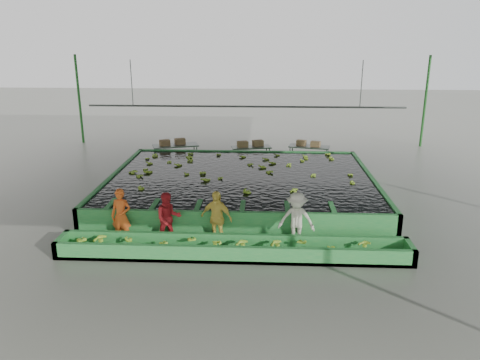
{
  "coord_description": "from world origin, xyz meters",
  "views": [
    {
      "loc": [
        0.81,
        -15.61,
        5.99
      ],
      "look_at": [
        0.0,
        0.5,
        1.0
      ],
      "focal_mm": 35.0,
      "sensor_mm": 36.0,
      "label": 1
    }
  ],
  "objects_px": {
    "worker_d": "(296,220)",
    "box_stack_left": "(173,145)",
    "worker_c": "(216,218)",
    "packing_table_right": "(309,155)",
    "flotation_tank": "(241,186)",
    "sorting_trough": "(233,248)",
    "packing_table_left": "(176,155)",
    "packing_table_mid": "(251,155)",
    "box_stack_mid": "(250,146)",
    "worker_b": "(168,218)",
    "box_stack_right": "(308,146)",
    "worker_a": "(121,216)"
  },
  "relations": [
    {
      "from": "packing_table_left",
      "to": "packing_table_mid",
      "type": "xyz_separation_m",
      "value": [
        3.63,
        0.33,
        -0.06
      ]
    },
    {
      "from": "worker_c",
      "to": "worker_d",
      "type": "bearing_deg",
      "value": 18.77
    },
    {
      "from": "worker_a",
      "to": "worker_c",
      "type": "xyz_separation_m",
      "value": [
        2.86,
        0.0,
        -0.0
      ]
    },
    {
      "from": "worker_b",
      "to": "packing_table_left",
      "type": "xyz_separation_m",
      "value": [
        -1.43,
        8.96,
        -0.31
      ]
    },
    {
      "from": "worker_d",
      "to": "box_stack_mid",
      "type": "bearing_deg",
      "value": 108.89
    },
    {
      "from": "box_stack_left",
      "to": "worker_c",
      "type": "bearing_deg",
      "value": -71.48
    },
    {
      "from": "worker_d",
      "to": "box_stack_mid",
      "type": "xyz_separation_m",
      "value": [
        -1.63,
        9.32,
        0.02
      ]
    },
    {
      "from": "packing_table_right",
      "to": "box_stack_mid",
      "type": "bearing_deg",
      "value": -177.83
    },
    {
      "from": "worker_a",
      "to": "box_stack_mid",
      "type": "bearing_deg",
      "value": 75.9
    },
    {
      "from": "packing_table_right",
      "to": "worker_b",
      "type": "bearing_deg",
      "value": -118.01
    },
    {
      "from": "worker_d",
      "to": "box_stack_right",
      "type": "height_order",
      "value": "worker_d"
    },
    {
      "from": "worker_c",
      "to": "packing_table_right",
      "type": "xyz_separation_m",
      "value": [
        3.58,
        9.43,
        -0.4
      ]
    },
    {
      "from": "packing_table_right",
      "to": "box_stack_right",
      "type": "relative_size",
      "value": 1.69
    },
    {
      "from": "flotation_tank",
      "to": "worker_b",
      "type": "bearing_deg",
      "value": -114.58
    },
    {
      "from": "flotation_tank",
      "to": "worker_c",
      "type": "relative_size",
      "value": 5.97
    },
    {
      "from": "sorting_trough",
      "to": "worker_b",
      "type": "bearing_deg",
      "value": 157.86
    },
    {
      "from": "sorting_trough",
      "to": "flotation_tank",
      "type": "bearing_deg",
      "value": 90.0
    },
    {
      "from": "packing_table_left",
      "to": "box_stack_right",
      "type": "xyz_separation_m",
      "value": [
        6.4,
        0.49,
        0.4
      ]
    },
    {
      "from": "packing_table_left",
      "to": "packing_table_mid",
      "type": "relative_size",
      "value": 1.14
    },
    {
      "from": "box_stack_left",
      "to": "box_stack_right",
      "type": "bearing_deg",
      "value": 4.11
    },
    {
      "from": "flotation_tank",
      "to": "packing_table_left",
      "type": "bearing_deg",
      "value": 126.08
    },
    {
      "from": "flotation_tank",
      "to": "worker_d",
      "type": "xyz_separation_m",
      "value": [
        1.83,
        -4.3,
        0.38
      ]
    },
    {
      "from": "worker_b",
      "to": "packing_table_right",
      "type": "xyz_separation_m",
      "value": [
        5.02,
        9.43,
        -0.36
      ]
    },
    {
      "from": "box_stack_right",
      "to": "sorting_trough",
      "type": "bearing_deg",
      "value": -106.34
    },
    {
      "from": "packing_table_left",
      "to": "box_stack_left",
      "type": "relative_size",
      "value": 1.75
    },
    {
      "from": "worker_c",
      "to": "box_stack_left",
      "type": "height_order",
      "value": "worker_c"
    },
    {
      "from": "worker_a",
      "to": "box_stack_right",
      "type": "xyz_separation_m",
      "value": [
        6.39,
        9.44,
        0.04
      ]
    },
    {
      "from": "box_stack_left",
      "to": "sorting_trough",
      "type": "bearing_deg",
      "value": -70.1
    },
    {
      "from": "worker_c",
      "to": "box_stack_mid",
      "type": "relative_size",
      "value": 1.32
    },
    {
      "from": "flotation_tank",
      "to": "sorting_trough",
      "type": "xyz_separation_m",
      "value": [
        0.0,
        -5.1,
        -0.2
      ]
    },
    {
      "from": "worker_c",
      "to": "packing_table_left",
      "type": "xyz_separation_m",
      "value": [
        -2.86,
        8.96,
        -0.35
      ]
    },
    {
      "from": "sorting_trough",
      "to": "worker_b",
      "type": "distance_m",
      "value": 2.19
    },
    {
      "from": "flotation_tank",
      "to": "worker_c",
      "type": "distance_m",
      "value": 4.35
    },
    {
      "from": "packing_table_left",
      "to": "packing_table_right",
      "type": "distance_m",
      "value": 6.46
    },
    {
      "from": "worker_b",
      "to": "worker_d",
      "type": "xyz_separation_m",
      "value": [
        3.79,
        0.0,
        0.03
      ]
    },
    {
      "from": "worker_d",
      "to": "box_stack_left",
      "type": "xyz_separation_m",
      "value": [
        -5.36,
        8.97,
        0.14
      ]
    },
    {
      "from": "worker_d",
      "to": "packing_table_left",
      "type": "height_order",
      "value": "worker_d"
    },
    {
      "from": "flotation_tank",
      "to": "box_stack_left",
      "type": "distance_m",
      "value": 5.89
    },
    {
      "from": "packing_table_right",
      "to": "packing_table_left",
      "type": "bearing_deg",
      "value": -175.78
    },
    {
      "from": "box_stack_left",
      "to": "box_stack_right",
      "type": "xyz_separation_m",
      "value": [
        6.54,
        0.47,
        -0.09
      ]
    },
    {
      "from": "worker_a",
      "to": "box_stack_right",
      "type": "bearing_deg",
      "value": 62.84
    },
    {
      "from": "worker_b",
      "to": "packing_table_right",
      "type": "distance_m",
      "value": 10.69
    },
    {
      "from": "packing_table_mid",
      "to": "box_stack_mid",
      "type": "relative_size",
      "value": 1.47
    },
    {
      "from": "flotation_tank",
      "to": "worker_a",
      "type": "xyz_separation_m",
      "value": [
        -3.39,
        -4.3,
        0.39
      ]
    },
    {
      "from": "worker_b",
      "to": "packing_table_left",
      "type": "distance_m",
      "value": 9.07
    },
    {
      "from": "sorting_trough",
      "to": "packing_table_left",
      "type": "bearing_deg",
      "value": 109.18
    },
    {
      "from": "worker_a",
      "to": "worker_c",
      "type": "bearing_deg",
      "value": 6.92
    },
    {
      "from": "box_stack_mid",
      "to": "packing_table_left",
      "type": "bearing_deg",
      "value": -174.17
    },
    {
      "from": "worker_b",
      "to": "worker_d",
      "type": "relative_size",
      "value": 0.96
    },
    {
      "from": "sorting_trough",
      "to": "packing_table_mid",
      "type": "height_order",
      "value": "packing_table_mid"
    }
  ]
}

